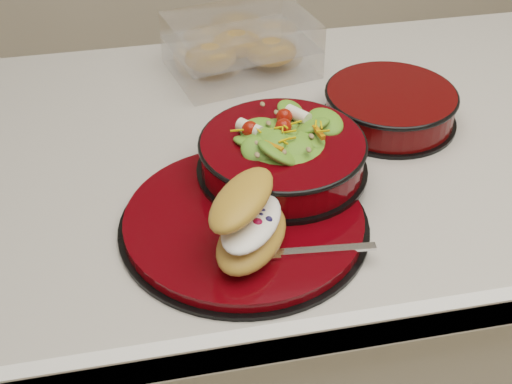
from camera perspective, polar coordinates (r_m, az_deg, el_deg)
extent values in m
cube|color=silver|center=(1.39, 0.51, -12.42)|extent=(1.16, 0.66, 0.86)
cube|color=beige|center=(1.09, 0.64, 2.90)|extent=(1.24, 0.74, 0.04)
cube|color=white|center=(0.83, 5.97, -11.32)|extent=(1.24, 0.02, 0.05)
cylinder|color=black|center=(0.92, -0.97, -2.72)|extent=(0.32, 0.32, 0.01)
cylinder|color=#4D0206|center=(0.92, -0.98, -2.24)|extent=(0.31, 0.31, 0.01)
torus|color=black|center=(0.91, -0.24, -2.37)|extent=(0.17, 0.17, 0.01)
cylinder|color=black|center=(0.99, 2.09, 1.86)|extent=(0.24, 0.24, 0.01)
cylinder|color=#4D0206|center=(0.97, 2.13, 3.05)|extent=(0.22, 0.22, 0.04)
torus|color=black|center=(0.96, 2.15, 3.93)|extent=(0.23, 0.23, 0.01)
ellipsoid|color=#497721|center=(0.96, 2.15, 3.82)|extent=(0.19, 0.19, 0.08)
sphere|color=#B21207|center=(0.95, 4.94, 6.26)|extent=(0.02, 0.02, 0.02)
sphere|color=#B21207|center=(0.98, 1.58, 7.39)|extent=(0.02, 0.02, 0.02)
sphere|color=#B21207|center=(0.93, -0.58, 5.68)|extent=(0.02, 0.02, 0.02)
sphere|color=#B21207|center=(0.90, 2.89, 4.45)|extent=(0.02, 0.02, 0.02)
cylinder|color=silver|center=(0.98, 3.42, 7.37)|extent=(0.04, 0.04, 0.02)
cylinder|color=silver|center=(0.95, -0.51, 6.32)|extent=(0.04, 0.03, 0.02)
cube|color=orange|center=(0.91, 1.39, 4.89)|extent=(0.03, 0.03, 0.01)
cube|color=orange|center=(0.94, 5.11, 5.99)|extent=(0.03, 0.02, 0.01)
ellipsoid|color=#C57E3C|center=(0.85, -0.35, -3.67)|extent=(0.13, 0.15, 0.04)
ellipsoid|color=white|center=(0.84, -0.35, -2.49)|extent=(0.11, 0.13, 0.02)
ellipsoid|color=#C57E3C|center=(0.84, -0.60, -0.52)|extent=(0.12, 0.14, 0.03)
sphere|color=#A20B29|center=(0.83, -1.77, -2.37)|extent=(0.01, 0.01, 0.01)
sphere|color=#A20B29|center=(0.83, 0.10, -2.56)|extent=(0.01, 0.01, 0.01)
sphere|color=#191947|center=(0.84, -0.94, -2.00)|extent=(0.01, 0.01, 0.01)
sphere|color=#191947|center=(0.84, 0.39, -2.00)|extent=(0.01, 0.01, 0.01)
sphere|color=#191947|center=(0.83, -0.30, -2.35)|extent=(0.01, 0.01, 0.01)
sphere|color=#191947|center=(0.83, 1.01, -2.26)|extent=(0.01, 0.01, 0.01)
sphere|color=#191947|center=(0.82, -1.42, -2.67)|extent=(0.01, 0.01, 0.01)
sphere|color=#191947|center=(0.84, 0.54, -1.64)|extent=(0.01, 0.01, 0.01)
cube|color=silver|center=(0.86, 5.65, -4.61)|extent=(0.12, 0.02, 0.00)
cube|color=silver|center=(0.85, 0.70, -4.96)|extent=(0.04, 0.02, 0.00)
cube|color=white|center=(1.27, -1.21, 10.76)|extent=(0.27, 0.22, 0.05)
cube|color=white|center=(1.24, -1.23, 12.70)|extent=(0.27, 0.22, 0.04)
ellipsoid|color=#C57E3C|center=(1.26, -3.66, 10.68)|extent=(0.09, 0.08, 0.05)
ellipsoid|color=#C57E3C|center=(1.27, 1.22, 11.14)|extent=(0.09, 0.08, 0.05)
ellipsoid|color=#C57E3C|center=(1.30, -1.56, 11.76)|extent=(0.09, 0.08, 0.05)
cylinder|color=black|center=(1.15, 10.53, 5.68)|extent=(0.21, 0.21, 0.01)
cylinder|color=#470504|center=(1.13, 10.68, 6.84)|extent=(0.20, 0.20, 0.05)
torus|color=black|center=(1.12, 10.80, 7.71)|extent=(0.21, 0.21, 0.01)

